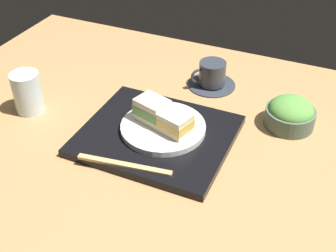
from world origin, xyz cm
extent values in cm
cube|color=tan|center=(0.00, 0.00, -1.50)|extent=(140.00, 100.00, 3.00)
cube|color=black|center=(0.27, -3.59, 1.00)|extent=(36.24, 31.41, 2.01)
cylinder|color=silver|center=(1.03, -1.99, 2.76)|extent=(21.07, 21.07, 1.51)
cube|color=beige|center=(-2.35, -0.97, 4.33)|extent=(9.07, 7.86, 1.62)
cube|color=#669347|center=(-2.35, -0.97, 6.45)|extent=(9.41, 8.07, 2.63)
cube|color=beige|center=(-2.35, -0.97, 8.58)|extent=(9.07, 7.86, 1.62)
cube|color=beige|center=(4.42, -3.01, 4.18)|extent=(9.07, 7.86, 1.33)
cube|color=gold|center=(4.42, -3.01, 6.03)|extent=(9.34, 7.98, 2.37)
cube|color=beige|center=(4.42, -3.01, 7.87)|extent=(9.07, 7.86, 1.33)
cylinder|color=#4C6051|center=(28.70, 15.48, 2.41)|extent=(12.70, 12.70, 4.82)
ellipsoid|color=#5B9E42|center=(28.70, 15.48, 4.82)|extent=(11.40, 11.40, 6.27)
cube|color=tan|center=(-1.34, -18.06, 2.36)|extent=(22.06, 3.86, 0.70)
cube|color=tan|center=(-1.44, -17.36, 2.36)|extent=(22.06, 3.86, 0.70)
cylinder|color=#333842|center=(3.96, 25.87, 0.40)|extent=(13.95, 13.95, 0.80)
cylinder|color=#333842|center=(3.96, 25.87, 4.18)|extent=(7.76, 7.76, 6.76)
cylinder|color=#382111|center=(3.96, 25.87, 7.16)|extent=(7.14, 7.14, 0.40)
torus|color=#333842|center=(0.81, 22.68, 4.18)|extent=(3.79, 3.83, 4.59)
cylinder|color=silver|center=(-36.55, -6.02, 5.59)|extent=(7.62, 7.62, 11.19)
camera|label=1|loc=(38.18, -82.40, 69.48)|focal=48.00mm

